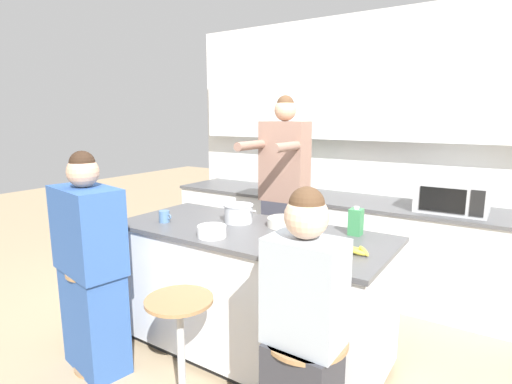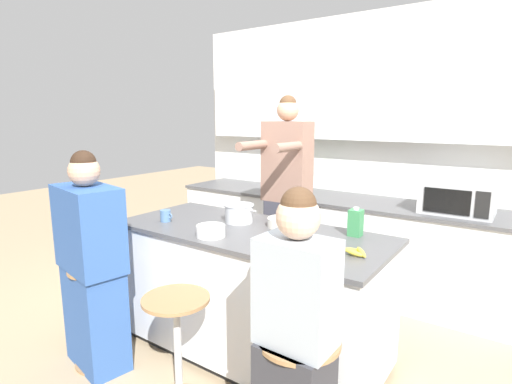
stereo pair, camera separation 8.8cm
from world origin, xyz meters
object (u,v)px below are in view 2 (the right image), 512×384
object	(u,v)px
person_seated_near	(295,352)
potted_plant	(301,176)
person_wrapped_blanket	(92,268)
juice_carton	(356,223)
person_cooking	(286,206)
coffee_cup_near	(307,236)
microwave	(458,198)
banana_bunch	(356,252)
bar_stool_center	(178,348)
coffee_cup_far	(166,216)
kitchen_island	(249,291)
cooking_pot	(239,213)
fruit_bowl	(284,222)
bar_stool_leftmost	(101,310)

from	to	relation	value
person_seated_near	potted_plant	xyz separation A→B (m)	(-1.20, 2.24, 0.42)
person_wrapped_blanket	juice_carton	size ratio (longest dim) A/B	7.78
person_cooking	coffee_cup_near	bearing A→B (deg)	-53.97
person_cooking	microwave	xyz separation A→B (m)	(1.22, 0.73, 0.09)
banana_bunch	juice_carton	world-z (taller)	juice_carton
person_cooking	coffee_cup_near	world-z (taller)	person_cooking
bar_stool_center	person_cooking	distance (m)	1.55
person_wrapped_blanket	microwave	world-z (taller)	person_wrapped_blanket
person_cooking	coffee_cup_far	bearing A→B (deg)	-120.06
kitchen_island	potted_plant	distance (m)	1.69
coffee_cup_near	cooking_pot	bearing A→B (deg)	167.51
coffee_cup_near	juice_carton	size ratio (longest dim) A/B	0.54
fruit_bowl	microwave	size ratio (longest dim) A/B	0.43
cooking_pot	banana_bunch	size ratio (longest dim) A/B	2.03
bar_stool_center	banana_bunch	world-z (taller)	banana_bunch
cooking_pot	microwave	world-z (taller)	microwave
bar_stool_leftmost	coffee_cup_far	xyz separation A→B (m)	(0.14, 0.50, 0.58)
fruit_bowl	coffee_cup_near	size ratio (longest dim) A/B	2.32
kitchen_island	fruit_bowl	world-z (taller)	fruit_bowl
bar_stool_center	coffee_cup_far	size ratio (longest dim) A/B	6.29
person_seated_near	coffee_cup_far	bearing A→B (deg)	160.32
bar_stool_center	person_cooking	world-z (taller)	person_cooking
fruit_bowl	potted_plant	xyz separation A→B (m)	(-0.59, 1.32, 0.12)
kitchen_island	person_seated_near	bearing A→B (deg)	-42.69
bar_stool_center	coffee_cup_near	bearing A→B (deg)	55.96
coffee_cup_near	potted_plant	size ratio (longest dim) A/B	0.32
kitchen_island	person_wrapped_blanket	xyz separation A→B (m)	(-0.77, -0.71, 0.23)
bar_stool_leftmost	person_cooking	bearing A→B (deg)	66.28
coffee_cup_near	juice_carton	distance (m)	0.36
person_wrapped_blanket	juice_carton	distance (m)	1.76
bar_stool_leftmost	person_seated_near	size ratio (longest dim) A/B	0.49
person_seated_near	coffee_cup_near	size ratio (longest dim) A/B	13.70
bar_stool_center	person_seated_near	xyz separation A→B (m)	(0.77, -0.02, 0.27)
cooking_pot	microwave	size ratio (longest dim) A/B	0.55
coffee_cup_far	juice_carton	bearing A→B (deg)	19.61
person_seated_near	potted_plant	size ratio (longest dim) A/B	4.41
banana_bunch	microwave	bearing A→B (deg)	80.03
cooking_pot	juice_carton	world-z (taller)	juice_carton
bar_stool_center	microwave	bearing A→B (deg)	63.80
bar_stool_center	person_seated_near	bearing A→B (deg)	-1.19
cooking_pot	microwave	distance (m)	1.84
bar_stool_center	microwave	distance (m)	2.50
kitchen_island	person_wrapped_blanket	distance (m)	1.08
person_cooking	person_wrapped_blanket	size ratio (longest dim) A/B	1.26
kitchen_island	person_wrapped_blanket	size ratio (longest dim) A/B	1.30
potted_plant	kitchen_island	bearing A→B (deg)	-74.26
cooking_pot	coffee_cup_near	size ratio (longest dim) A/B	3.00
juice_carton	person_seated_near	bearing A→B (deg)	-82.98
kitchen_island	person_seated_near	world-z (taller)	person_seated_near
person_seated_near	juice_carton	size ratio (longest dim) A/B	7.37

